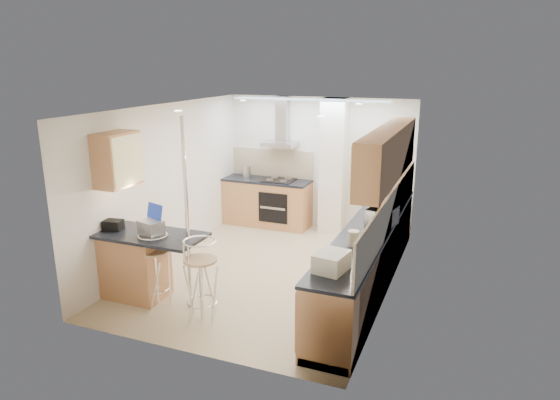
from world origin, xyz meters
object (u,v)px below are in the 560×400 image
at_px(laptop, 151,228).
at_px(bar_stool_end, 201,280).
at_px(microwave, 382,217).
at_px(bar_stool_near, 155,269).
at_px(bread_bin, 331,262).

height_order(laptop, bar_stool_end, laptop).
relative_size(microwave, bar_stool_near, 0.49).
bearing_deg(bread_bin, laptop, -174.56).
distance_m(microwave, bar_stool_near, 3.15).
bearing_deg(bar_stool_near, bread_bin, 9.57).
distance_m(laptop, bar_stool_end, 0.98).
distance_m(laptop, bar_stool_near, 0.55).
height_order(laptop, bar_stool_near, laptop).
bearing_deg(laptop, bar_stool_near, -15.18).
height_order(bar_stool_near, bread_bin, bread_bin).
relative_size(microwave, bar_stool_end, 0.45).
bearing_deg(microwave, bread_bin, -176.76).
bearing_deg(bread_bin, bar_stool_end, -170.44).
height_order(bar_stool_end, bread_bin, bread_bin).
height_order(laptop, bread_bin, laptop).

